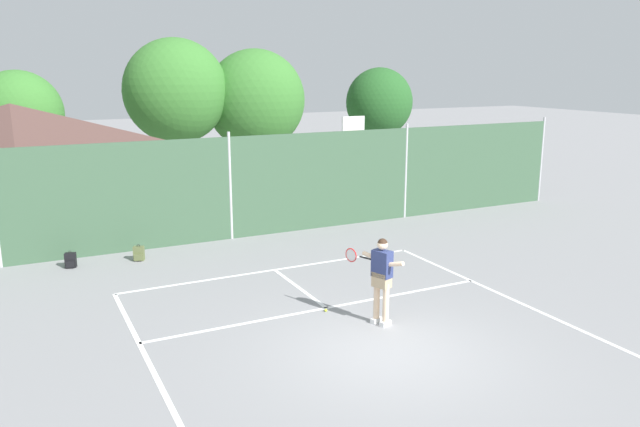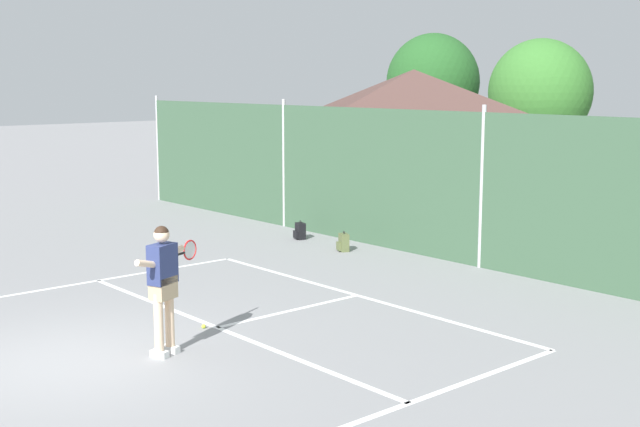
# 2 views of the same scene
# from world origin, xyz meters

# --- Properties ---
(ground_plane) EXTENTS (120.00, 120.00, 0.00)m
(ground_plane) POSITION_xyz_m (0.00, 0.00, 0.00)
(ground_plane) COLOR gray
(court_markings) EXTENTS (8.30, 11.10, 0.01)m
(court_markings) POSITION_xyz_m (0.00, 0.65, 0.00)
(court_markings) COLOR white
(court_markings) RESTS_ON ground
(chainlink_fence) EXTENTS (26.09, 0.09, 3.35)m
(chainlink_fence) POSITION_xyz_m (-0.00, 9.00, 1.60)
(chainlink_fence) COLOR #38563D
(chainlink_fence) RESTS_ON ground
(clubhouse_building) EXTENTS (7.39, 5.54, 4.14)m
(clubhouse_building) POSITION_xyz_m (-5.84, 13.22, 2.14)
(clubhouse_building) COLOR beige
(clubhouse_building) RESTS_ON ground
(tennis_player) EXTENTS (0.64, 1.33, 1.85)m
(tennis_player) POSITION_xyz_m (0.61, 1.19, 1.11)
(tennis_player) COLOR silver
(tennis_player) RESTS_ON ground
(tennis_ball) EXTENTS (0.07, 0.07, 0.07)m
(tennis_ball) POSITION_xyz_m (-0.11, 2.29, 0.03)
(tennis_ball) COLOR #CCE033
(tennis_ball) RESTS_ON ground
(backpack_black) EXTENTS (0.32, 0.30, 0.46)m
(backpack_black) POSITION_xyz_m (-4.82, 8.14, 0.19)
(backpack_black) COLOR black
(backpack_black) RESTS_ON ground
(backpack_olive) EXTENTS (0.33, 0.33, 0.46)m
(backpack_olive) POSITION_xyz_m (-3.06, 7.96, 0.19)
(backpack_olive) COLOR #566038
(backpack_olive) RESTS_ON ground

